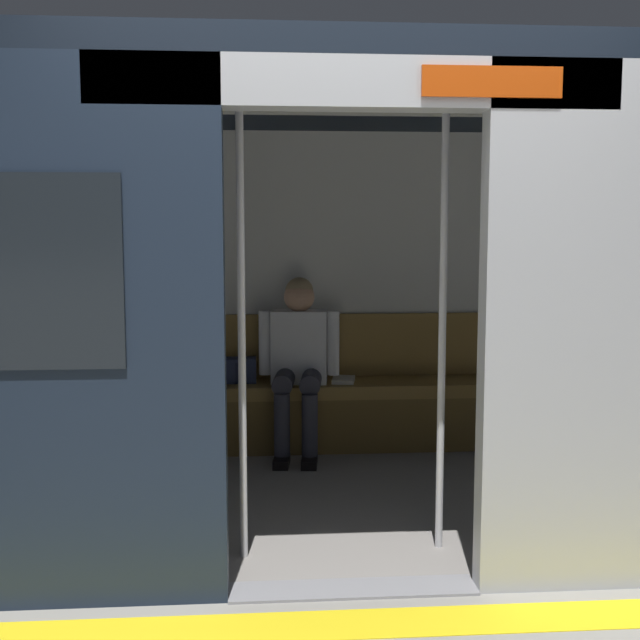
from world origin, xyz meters
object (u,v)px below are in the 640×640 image
bench_seat (315,398)px  grab_pole_door (242,326)px  grab_pole_far (442,323)px  train_car (314,227)px  handbag (237,370)px  person_seated (299,353)px  book (343,380)px

bench_seat → grab_pole_door: bearing=75.7°
bench_seat → grab_pole_far: bearing=104.6°
train_car → grab_pole_far: 1.05m
train_car → handbag: bearing=-67.1°
bench_seat → grab_pole_door: grab_pole_door is taller
person_seated → handbag: size_ratio=4.59×
person_seated → handbag: 0.46m
grab_pole_door → grab_pole_far: same height
train_car → handbag: (0.46, -1.09, -0.99)m
book → person_seated: bearing=23.9°
grab_pole_door → person_seated: bearing=-101.1°
bench_seat → grab_pole_door: (0.47, 1.84, 0.74)m
bench_seat → book: bearing=-171.7°
book → grab_pole_door: (0.67, 1.86, 0.61)m
handbag → book: size_ratio=1.18×
handbag → grab_pole_door: bearing=92.0°
grab_pole_door → grab_pole_far: (-0.94, -0.04, 0.00)m
grab_pole_door → train_car: bearing=-115.5°
train_car → bench_seat: 1.56m
handbag → bench_seat: bearing=172.6°
book → grab_pole_far: 1.94m
bench_seat → train_car: bearing=85.6°
book → grab_pole_door: 2.07m
bench_seat → book: 0.24m
train_car → handbag: 1.54m
handbag → book: (-0.74, 0.04, -0.07)m
bench_seat → person_seated: size_ratio=2.18×
person_seated → bench_seat: bearing=-156.2°
book → grab_pole_far: (-0.27, 1.82, 0.61)m
book → grab_pole_far: bearing=108.0°
person_seated → grab_pole_far: size_ratio=0.55×
person_seated → grab_pole_door: (0.35, 1.78, 0.41)m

